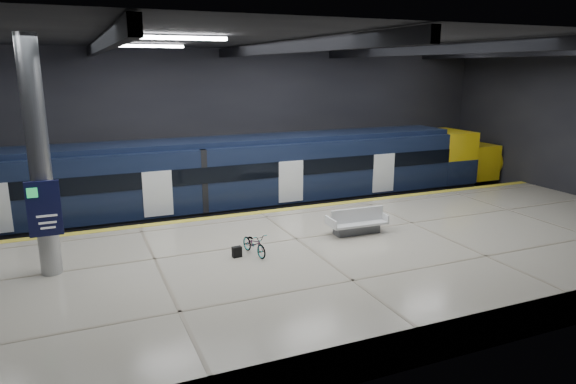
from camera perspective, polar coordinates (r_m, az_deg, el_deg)
ground at (r=19.70m, az=-0.25°, el=-7.38°), size 30.00×30.00×0.00m
room_shell at (r=18.44m, az=-0.28°, el=9.45°), size 30.10×16.10×8.05m
platform at (r=17.38m, az=2.98°, el=-8.41°), size 30.00×11.00×1.10m
safety_strip at (r=21.78m, az=-3.07°, el=-2.26°), size 30.00×0.40×0.01m
rails at (r=24.57m, az=-5.24°, el=-2.94°), size 30.00×1.52×0.16m
train at (r=24.32m, az=-3.60°, el=1.73°), size 29.40×2.84×3.79m
bench at (r=19.12m, az=7.65°, el=-3.61°), size 2.22×0.97×0.97m
bicycle at (r=16.88m, az=-3.77°, el=-5.76°), size 0.75×1.48×0.74m
pannier_bag at (r=16.77m, az=-5.70°, el=-6.64°), size 0.32×0.21×0.35m
info_column at (r=16.16m, az=-25.88°, el=2.98°), size 0.90×0.78×6.90m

